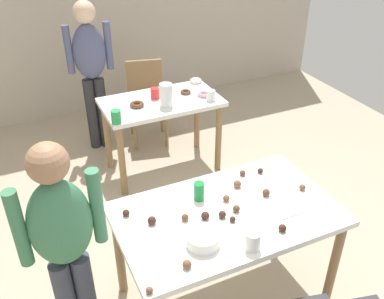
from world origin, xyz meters
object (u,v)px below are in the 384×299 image
object	(u,v)px
person_adult_far	(91,65)
pitcher_far	(166,95)
mixing_bowl	(203,239)
person_girl_near	(65,243)
soda_can	(199,191)
dining_table_near	(227,223)
chair_far_table	(146,97)
dining_table_far	(162,112)

from	to	relation	value
person_adult_far	pitcher_far	size ratio (longest dim) A/B	7.47
person_adult_far	mixing_bowl	bearing A→B (deg)	-90.14
person_girl_near	soda_can	size ratio (longest dim) A/B	11.98
dining_table_near	person_girl_near	size ratio (longest dim) A/B	0.92
mixing_bowl	chair_far_table	bearing A→B (deg)	77.62
dining_table_near	dining_table_far	world-z (taller)	same
mixing_bowl	soda_can	xyz separation A→B (m)	(0.15, 0.37, 0.03)
dining_table_near	pitcher_far	size ratio (longest dim) A/B	6.48
chair_far_table	person_girl_near	bearing A→B (deg)	-118.49
mixing_bowl	soda_can	bearing A→B (deg)	67.43
dining_table_near	person_adult_far	distance (m)	2.38
dining_table_near	soda_can	bearing A→B (deg)	118.45
person_girl_near	person_adult_far	distance (m)	2.44
person_adult_far	soda_can	bearing A→B (deg)	-86.13
person_girl_near	pitcher_far	bearing A→B (deg)	52.25
dining_table_near	soda_can	xyz separation A→B (m)	(-0.10, 0.19, 0.15)
mixing_bowl	dining_table_near	bearing A→B (deg)	35.44
soda_can	dining_table_far	bearing A→B (deg)	77.82
chair_far_table	mixing_bowl	distance (m)	2.56
dining_table_near	mixing_bowl	xyz separation A→B (m)	(-0.25, -0.18, 0.13)
mixing_bowl	pitcher_far	distance (m)	1.77
chair_far_table	pitcher_far	world-z (taller)	pitcher_far
mixing_bowl	pitcher_far	bearing A→B (deg)	74.56
dining_table_far	person_adult_far	bearing A→B (deg)	123.27
dining_table_far	chair_far_table	world-z (taller)	chair_far_table
chair_far_table	pitcher_far	distance (m)	0.86
chair_far_table	dining_table_near	bearing A→B (deg)	-97.22
dining_table_far	pitcher_far	size ratio (longest dim) A/B	5.25
soda_can	person_adult_far	bearing A→B (deg)	93.87
dining_table_far	person_girl_near	distance (m)	2.02
dining_table_far	chair_far_table	bearing A→B (deg)	83.27
chair_far_table	pitcher_far	xyz separation A→B (m)	(-0.07, -0.78, 0.36)
dining_table_far	pitcher_far	xyz separation A→B (m)	(0.00, -0.12, 0.23)
mixing_bowl	pitcher_far	size ratio (longest dim) A/B	0.91
dining_table_near	soda_can	world-z (taller)	soda_can
dining_table_far	person_girl_near	xyz separation A→B (m)	(-1.16, -1.63, 0.25)
dining_table_near	pitcher_far	xyz separation A→B (m)	(0.22, 1.52, 0.20)
person_girl_near	soda_can	world-z (taller)	person_girl_near
dining_table_near	chair_far_table	world-z (taller)	chair_far_table
pitcher_far	person_girl_near	bearing A→B (deg)	-127.75
dining_table_far	chair_far_table	size ratio (longest dim) A/B	1.25
chair_far_table	person_adult_far	world-z (taller)	person_adult_far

